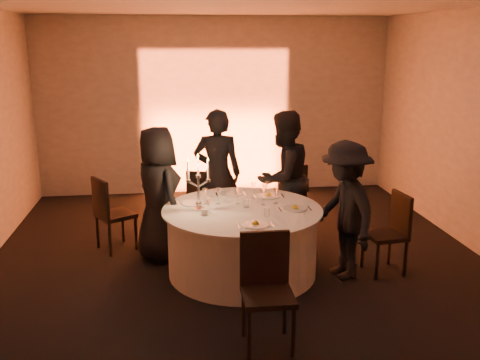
{
  "coord_description": "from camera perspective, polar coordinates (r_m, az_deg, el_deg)",
  "views": [
    {
      "loc": [
        -0.76,
        -5.65,
        2.6
      ],
      "look_at": [
        0.0,
        0.2,
        1.05
      ],
      "focal_mm": 40.0,
      "sensor_mm": 36.0,
      "label": 1
    }
  ],
  "objects": [
    {
      "name": "floor",
      "position": [
        6.27,
        0.24,
        -9.79
      ],
      "size": [
        7.0,
        7.0,
        0.0
      ],
      "primitive_type": "plane",
      "color": "black",
      "rests_on": "ground"
    },
    {
      "name": "wall_back",
      "position": [
        9.25,
        -2.67,
        7.86
      ],
      "size": [
        7.0,
        0.0,
        7.0
      ],
      "primitive_type": "plane",
      "rotation": [
        1.57,
        0.0,
        0.0
      ],
      "color": "#ABA69F",
      "rests_on": "floor"
    },
    {
      "name": "wall_front",
      "position": [
        2.53,
        11.09,
        -11.25
      ],
      "size": [
        7.0,
        0.0,
        7.0
      ],
      "primitive_type": "plane",
      "rotation": [
        -1.57,
        0.0,
        0.0
      ],
      "color": "#ABA69F",
      "rests_on": "floor"
    },
    {
      "name": "uplighter_fixture",
      "position": [
        9.24,
        -2.4,
        -1.33
      ],
      "size": [
        0.25,
        0.12,
        0.1
      ],
      "primitive_type": "cube",
      "color": "black",
      "rests_on": "floor"
    },
    {
      "name": "banquet_table",
      "position": [
        6.12,
        0.24,
        -6.51
      ],
      "size": [
        1.8,
        1.8,
        0.77
      ],
      "color": "black",
      "rests_on": "floor"
    },
    {
      "name": "chair_left",
      "position": [
        6.9,
        -13.75,
        -3.15
      ],
      "size": [
        0.57,
        0.57,
        0.95
      ],
      "rotation": [
        0.0,
        0.0,
        2.12
      ],
      "color": "black",
      "rests_on": "floor"
    },
    {
      "name": "chair_back_left",
      "position": [
        7.48,
        -4.13,
        -1.76
      ],
      "size": [
        0.45,
        0.45,
        0.87
      ],
      "rotation": [
        0.0,
        0.0,
        2.92
      ],
      "color": "black",
      "rests_on": "floor"
    },
    {
      "name": "chair_back_right",
      "position": [
        7.32,
        5.27,
        -1.66
      ],
      "size": [
        0.58,
        0.58,
        0.97
      ],
      "rotation": [
        0.0,
        0.0,
        -2.6
      ],
      "color": "black",
      "rests_on": "floor"
    },
    {
      "name": "chair_right",
      "position": [
        6.34,
        15.85,
        -4.99
      ],
      "size": [
        0.45,
        0.45,
        0.93
      ],
      "rotation": [
        0.0,
        0.0,
        -1.45
      ],
      "color": "black",
      "rests_on": "floor"
    },
    {
      "name": "chair_front",
      "position": [
        4.71,
        2.84,
        -10.91
      ],
      "size": [
        0.44,
        0.44,
        1.0
      ],
      "rotation": [
        0.0,
        0.0,
        -0.01
      ],
      "color": "black",
      "rests_on": "floor"
    },
    {
      "name": "guest_left",
      "position": [
        6.44,
        -8.74,
        -1.54
      ],
      "size": [
        0.85,
        0.95,
        1.63
      ],
      "primitive_type": "imported",
      "rotation": [
        0.0,
        0.0,
        2.09
      ],
      "color": "black",
      "rests_on": "floor"
    },
    {
      "name": "guest_back_left",
      "position": [
        7.12,
        -2.43,
        0.65
      ],
      "size": [
        0.69,
        0.5,
        1.74
      ],
      "primitive_type": "imported",
      "rotation": [
        0.0,
        0.0,
        3.0
      ],
      "color": "black",
      "rests_on": "floor"
    },
    {
      "name": "guest_back_right",
      "position": [
        6.9,
        4.61,
        0.18
      ],
      "size": [
        1.08,
        1.04,
        1.75
      ],
      "primitive_type": "imported",
      "rotation": [
        0.0,
        0.0,
        -2.51
      ],
      "color": "black",
      "rests_on": "floor"
    },
    {
      "name": "guest_right",
      "position": [
        6.02,
        11.12,
        -3.19
      ],
      "size": [
        0.77,
        1.1,
        1.56
      ],
      "primitive_type": "imported",
      "rotation": [
        0.0,
        0.0,
        -1.37
      ],
      "color": "black",
      "rests_on": "floor"
    },
    {
      "name": "plate_left",
      "position": [
        6.19,
        -5.01,
        -2.46
      ],
      "size": [
        0.36,
        0.27,
        0.01
      ],
      "color": "white",
      "rests_on": "banquet_table"
    },
    {
      "name": "plate_back_left",
      "position": [
        6.53,
        -1.02,
        -1.49
      ],
      "size": [
        0.36,
        0.3,
        0.01
      ],
      "color": "white",
      "rests_on": "banquet_table"
    },
    {
      "name": "plate_back_right",
      "position": [
        6.45,
        3.07,
        -1.64
      ],
      "size": [
        0.35,
        0.27,
        0.08
      ],
      "color": "white",
      "rests_on": "banquet_table"
    },
    {
      "name": "plate_right",
      "position": [
        5.99,
        5.87,
        -2.97
      ],
      "size": [
        0.36,
        0.27,
        0.08
      ],
      "color": "white",
      "rests_on": "banquet_table"
    },
    {
      "name": "plate_front",
      "position": [
        5.45,
        1.65,
        -4.7
      ],
      "size": [
        0.36,
        0.27,
        0.08
      ],
      "color": "white",
      "rests_on": "banquet_table"
    },
    {
      "name": "coffee_cup",
      "position": [
        5.78,
        -3.83,
        -3.45
      ],
      "size": [
        0.11,
        0.11,
        0.07
      ],
      "color": "white",
      "rests_on": "banquet_table"
    },
    {
      "name": "candelabra",
      "position": [
        5.9,
        -4.45,
        -1.1
      ],
      "size": [
        0.27,
        0.13,
        0.65
      ],
      "color": "silver",
      "rests_on": "banquet_table"
    },
    {
      "name": "wine_glass_a",
      "position": [
        6.15,
        3.86,
        -1.3
      ],
      "size": [
        0.07,
        0.07,
        0.19
      ],
      "color": "white",
      "rests_on": "banquet_table"
    },
    {
      "name": "wine_glass_b",
      "position": [
        5.81,
        -3.29,
        -2.25
      ],
      "size": [
        0.07,
        0.07,
        0.19
      ],
      "color": "white",
      "rests_on": "banquet_table"
    },
    {
      "name": "wine_glass_c",
      "position": [
        6.36,
        1.48,
        -0.72
      ],
      "size": [
        0.07,
        0.07,
        0.19
      ],
      "color": "white",
      "rests_on": "banquet_table"
    },
    {
      "name": "wine_glass_d",
      "position": [
        6.12,
        -2.35,
        -1.34
      ],
      "size": [
        0.07,
        0.07,
        0.19
      ],
      "color": "white",
      "rests_on": "banquet_table"
    },
    {
      "name": "wine_glass_e",
      "position": [
        6.41,
        2.86,
        -0.62
      ],
      "size": [
        0.07,
        0.07,
        0.19
      ],
      "color": "white",
      "rests_on": "banquet_table"
    },
    {
      "name": "wine_glass_f",
      "position": [
        6.12,
        -0.24,
        -1.33
      ],
      "size": [
        0.07,
        0.07,
        0.19
      ],
      "color": "white",
      "rests_on": "banquet_table"
    },
    {
      "name": "wine_glass_g",
      "position": [
        6.09,
        2.45,
        -1.43
      ],
      "size": [
        0.07,
        0.07,
        0.19
      ],
      "color": "white",
      "rests_on": "banquet_table"
    },
    {
      "name": "wine_glass_h",
      "position": [
        6.3,
        2.62,
        -0.88
      ],
      "size": [
        0.07,
        0.07,
        0.19
      ],
      "color": "white",
      "rests_on": "banquet_table"
    },
    {
      "name": "wine_glass_i",
      "position": [
        6.12,
        -3.76,
        -1.37
      ],
      "size": [
        0.07,
        0.07,
        0.19
      ],
      "color": "white",
      "rests_on": "banquet_table"
    },
    {
      "name": "tumbler_a",
      "position": [
        6.03,
        0.7,
        -2.51
      ],
      "size": [
        0.07,
        0.07,
        0.09
      ],
      "primitive_type": "cylinder",
      "color": "white",
      "rests_on": "banquet_table"
    },
    {
      "name": "tumbler_b",
      "position": [
        5.72,
        2.91,
        -3.49
      ],
      "size": [
        0.07,
        0.07,
        0.09
      ],
      "primitive_type": "cylinder",
      "color": "white",
      "rests_on": "banquet_table"
    }
  ]
}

